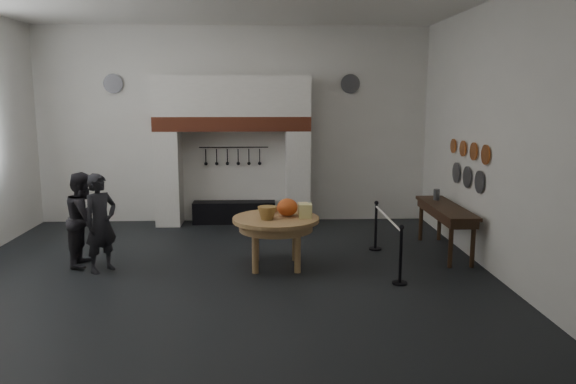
{
  "coord_description": "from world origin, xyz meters",
  "views": [
    {
      "loc": [
        0.73,
        -9.11,
        2.95
      ],
      "look_at": [
        1.11,
        0.09,
        1.35
      ],
      "focal_mm": 35.0,
      "sensor_mm": 36.0,
      "label": 1
    }
  ],
  "objects_px": {
    "visitor_far": "(84,219)",
    "barrier_post_near": "(401,256)",
    "iron_range": "(234,212)",
    "side_table": "(446,208)",
    "work_table": "(276,219)",
    "barrier_post_far": "(376,227)",
    "visitor_near": "(101,223)"
  },
  "relations": [
    {
      "from": "visitor_far",
      "to": "barrier_post_near",
      "type": "bearing_deg",
      "value": -105.33
    },
    {
      "from": "iron_range",
      "to": "side_table",
      "type": "bearing_deg",
      "value": -33.18
    },
    {
      "from": "barrier_post_near",
      "to": "work_table",
      "type": "bearing_deg",
      "value": 152.71
    },
    {
      "from": "visitor_far",
      "to": "iron_range",
      "type": "bearing_deg",
      "value": -39.38
    },
    {
      "from": "visitor_far",
      "to": "barrier_post_far",
      "type": "distance_m",
      "value": 5.34
    },
    {
      "from": "iron_range",
      "to": "barrier_post_near",
      "type": "distance_m",
      "value": 5.26
    },
    {
      "from": "side_table",
      "to": "visitor_near",
      "type": "bearing_deg",
      "value": -171.85
    },
    {
      "from": "barrier_post_near",
      "to": "iron_range",
      "type": "bearing_deg",
      "value": 122.72
    },
    {
      "from": "work_table",
      "to": "side_table",
      "type": "relative_size",
      "value": 0.68
    },
    {
      "from": "visitor_far",
      "to": "barrier_post_far",
      "type": "height_order",
      "value": "visitor_far"
    },
    {
      "from": "visitor_near",
      "to": "visitor_far",
      "type": "distance_m",
      "value": 0.57
    },
    {
      "from": "visitor_far",
      "to": "barrier_post_far",
      "type": "xyz_separation_m",
      "value": [
        5.27,
        0.73,
        -0.37
      ]
    },
    {
      "from": "barrier_post_near",
      "to": "visitor_near",
      "type": "bearing_deg",
      "value": 169.92
    },
    {
      "from": "barrier_post_near",
      "to": "barrier_post_far",
      "type": "distance_m",
      "value": 2.0
    },
    {
      "from": "barrier_post_near",
      "to": "barrier_post_far",
      "type": "xyz_separation_m",
      "value": [
        0.0,
        2.0,
        0.0
      ]
    },
    {
      "from": "visitor_far",
      "to": "barrier_post_near",
      "type": "distance_m",
      "value": 5.43
    },
    {
      "from": "visitor_near",
      "to": "barrier_post_near",
      "type": "bearing_deg",
      "value": -62.04
    },
    {
      "from": "visitor_far",
      "to": "barrier_post_far",
      "type": "bearing_deg",
      "value": -83.9
    },
    {
      "from": "work_table",
      "to": "visitor_far",
      "type": "bearing_deg",
      "value": 175.42
    },
    {
      "from": "work_table",
      "to": "visitor_near",
      "type": "bearing_deg",
      "value": -177.41
    },
    {
      "from": "work_table",
      "to": "side_table",
      "type": "xyz_separation_m",
      "value": [
        3.19,
        0.75,
        0.03
      ]
    },
    {
      "from": "work_table",
      "to": "side_table",
      "type": "bearing_deg",
      "value": 13.14
    },
    {
      "from": "side_table",
      "to": "work_table",
      "type": "bearing_deg",
      "value": -166.86
    },
    {
      "from": "visitor_near",
      "to": "barrier_post_near",
      "type": "xyz_separation_m",
      "value": [
        4.87,
        -0.87,
        -0.38
      ]
    },
    {
      "from": "work_table",
      "to": "barrier_post_far",
      "type": "relative_size",
      "value": 1.66
    },
    {
      "from": "barrier_post_far",
      "to": "work_table",
      "type": "bearing_deg",
      "value": -152.66
    },
    {
      "from": "side_table",
      "to": "barrier_post_far",
      "type": "distance_m",
      "value": 1.35
    },
    {
      "from": "work_table",
      "to": "barrier_post_near",
      "type": "bearing_deg",
      "value": -27.29
    },
    {
      "from": "work_table",
      "to": "visitor_near",
      "type": "height_order",
      "value": "visitor_near"
    },
    {
      "from": "iron_range",
      "to": "visitor_near",
      "type": "xyz_separation_m",
      "value": [
        -2.03,
        -3.56,
        0.58
      ]
    },
    {
      "from": "iron_range",
      "to": "visitor_near",
      "type": "distance_m",
      "value": 4.14
    },
    {
      "from": "iron_range",
      "to": "barrier_post_near",
      "type": "bearing_deg",
      "value": -57.28
    }
  ]
}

